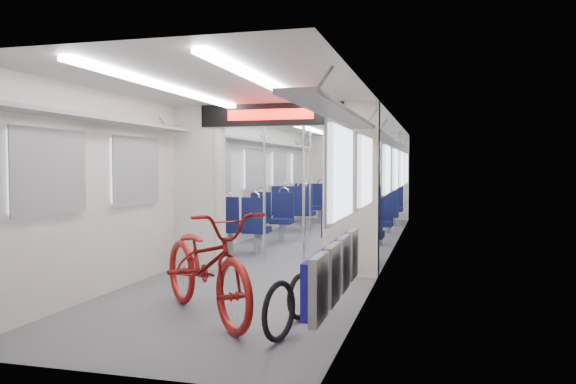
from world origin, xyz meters
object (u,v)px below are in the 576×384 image
(bike_hoop_a, at_px, (279,314))
(seat_bay_far_right, at_px, (381,206))
(seat_bay_near_left, at_px, (258,218))
(stanchion_far_left, at_px, (310,181))
(stanchion_near_right, at_px, (304,186))
(stanchion_far_right, at_px, (344,181))
(bike_hoop_b, at_px, (300,299))
(bike_hoop_c, at_px, (314,288))
(seat_bay_far_left, at_px, (303,204))
(bicycle, at_px, (206,264))
(seat_bay_near_right, at_px, (361,219))
(flip_bench, at_px, (335,268))
(stanchion_near_left, at_px, (264,186))

(bike_hoop_a, bearing_deg, seat_bay_far_right, 90.02)
(seat_bay_near_left, distance_m, stanchion_far_left, 1.85)
(stanchion_near_right, xyz_separation_m, stanchion_far_right, (0.10, 3.24, 0.00))
(bike_hoop_b, bearing_deg, bike_hoop_c, 78.13)
(seat_bay_near_left, distance_m, seat_bay_far_left, 3.52)
(bike_hoop_a, relative_size, stanchion_far_right, 0.22)
(bicycle, relative_size, seat_bay_far_left, 0.92)
(seat_bay_near_right, relative_size, seat_bay_far_left, 1.01)
(stanchion_far_left, bearing_deg, bicycle, -86.39)
(bike_hoop_b, distance_m, bike_hoop_c, 0.33)
(flip_bench, xyz_separation_m, bike_hoop_c, (-0.34, 0.72, -0.35))
(bike_hoop_a, bearing_deg, bike_hoop_b, 89.41)
(bike_hoop_c, bearing_deg, stanchion_far_left, 103.06)
(seat_bay_near_left, height_order, stanchion_near_right, stanchion_near_right)
(bike_hoop_a, xyz_separation_m, seat_bay_near_right, (-0.00, 5.12, 0.33))
(bicycle, relative_size, seat_bay_far_right, 1.01)
(bike_hoop_a, relative_size, stanchion_near_left, 0.22)
(bike_hoop_b, relative_size, stanchion_far_right, 0.19)
(seat_bay_near_right, distance_m, seat_bay_far_left, 4.05)
(stanchion_near_left, relative_size, stanchion_far_right, 1.00)
(bike_hoop_a, height_order, bike_hoop_b, bike_hoop_a)
(seat_bay_far_left, distance_m, stanchion_near_left, 4.96)
(seat_bay_near_left, height_order, seat_bay_far_right, seat_bay_far_right)
(bike_hoop_b, xyz_separation_m, stanchion_near_left, (-1.33, 3.12, 0.95))
(bike_hoop_a, height_order, stanchion_near_right, stanchion_near_right)
(seat_bay_near_left, relative_size, stanchion_near_left, 0.83)
(bike_hoop_b, relative_size, seat_bay_near_left, 0.23)
(bicycle, bearing_deg, stanchion_far_left, 48.28)
(bike_hoop_c, height_order, seat_bay_near_right, seat_bay_near_right)
(seat_bay_far_left, distance_m, seat_bay_far_right, 1.87)
(stanchion_near_left, bearing_deg, bike_hoop_c, -63.55)
(bike_hoop_a, relative_size, seat_bay_near_left, 0.27)
(bike_hoop_a, distance_m, seat_bay_near_left, 5.53)
(flip_bench, height_order, bike_hoop_a, flip_bench)
(bike_hoop_c, bearing_deg, flip_bench, -64.73)
(bike_hoop_b, xyz_separation_m, seat_bay_far_left, (-1.88, 8.01, 0.36))
(stanchion_far_right, bearing_deg, seat_bay_far_left, 127.12)
(seat_bay_near_left, relative_size, stanchion_far_left, 0.83)
(seat_bay_near_right, bearing_deg, seat_bay_far_left, 117.48)
(bike_hoop_c, relative_size, stanchion_near_right, 0.23)
(stanchion_near_right, bearing_deg, bicycle, -93.33)
(bike_hoop_b, distance_m, seat_bay_near_right, 4.43)
(stanchion_far_left, bearing_deg, seat_bay_near_right, -53.43)
(seat_bay_near_right, bearing_deg, bicycle, -100.80)
(stanchion_far_right, bearing_deg, seat_bay_far_right, 71.13)
(seat_bay_near_left, distance_m, stanchion_near_left, 1.60)
(bicycle, distance_m, seat_bay_far_left, 8.23)
(bicycle, relative_size, stanchion_far_right, 0.86)
(seat_bay_far_right, xyz_separation_m, stanchion_near_left, (-1.32, -4.92, 0.62))
(seat_bay_near_right, height_order, seat_bay_far_right, seat_bay_near_right)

